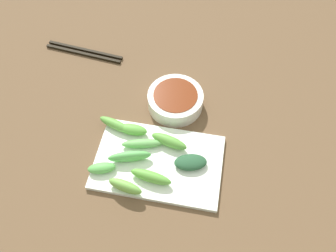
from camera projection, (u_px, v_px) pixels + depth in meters
The scene contains 13 objects.
tabletop at pixel (168, 140), 0.82m from camera, with size 2.10×2.10×0.02m, color brown.
sauce_bowl at pixel (177, 100), 0.85m from camera, with size 0.14×0.14×0.04m.
serving_plate at pixel (158, 162), 0.77m from camera, with size 0.19×0.29×0.01m, color white.
broccoli_stalk_0 at pixel (169, 141), 0.78m from camera, with size 0.03×0.09×0.03m, color #5EA340.
broccoli_stalk_1 at pixel (151, 177), 0.73m from camera, with size 0.02×0.09×0.03m, color #5FA73F.
broccoli_stalk_2 at pixel (130, 156), 0.75m from camera, with size 0.02×0.10×0.03m, color #5EB75B.
broccoli_stalk_3 at pixel (132, 129), 0.80m from camera, with size 0.03×0.07×0.02m, color #5FAF42.
broccoli_leafy_4 at pixel (191, 162), 0.75m from camera, with size 0.04×0.07×0.02m, color #265233.
broccoli_stalk_5 at pixel (125, 186), 0.71m from camera, with size 0.02×0.08×0.03m, color #73B34B.
broccoli_stalk_6 at pixel (102, 168), 0.74m from camera, with size 0.03×0.06×0.02m, color #5CB252.
broccoli_stalk_7 at pixel (142, 144), 0.78m from camera, with size 0.02×0.10×0.02m, color #68AE5A.
broccoli_stalk_8 at pixel (115, 125), 0.80m from camera, with size 0.02×0.09×0.02m, color #61A843.
chopsticks at pixel (84, 52), 0.97m from camera, with size 0.05×0.23×0.01m.
Camera 1 is at (0.41, 0.08, 0.72)m, focal length 35.67 mm.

